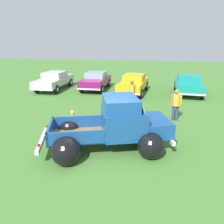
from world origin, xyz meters
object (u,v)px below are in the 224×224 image
(vintage_pickup_truck, at_px, (116,128))
(spectator_0, at_px, (176,103))
(spectator_1, at_px, (132,93))
(show_car_0, at_px, (55,80))
(show_car_2, at_px, (134,83))
(show_car_1, at_px, (96,80))
(lane_cone_0, at_px, (73,114))
(show_car_3, at_px, (188,84))

(vintage_pickup_truck, xyz_separation_m, spectator_0, (2.37, 3.38, 0.14))
(spectator_0, bearing_deg, spectator_1, -133.33)
(show_car_0, xyz_separation_m, spectator_1, (6.96, -4.02, 0.17))
(vintage_pickup_truck, xyz_separation_m, show_car_2, (-0.35, 8.93, 0.02))
(show_car_0, height_order, show_car_2, same)
(vintage_pickup_truck, bearing_deg, spectator_1, 70.40)
(spectator_1, bearing_deg, show_car_1, -7.12)
(vintage_pickup_truck, bearing_deg, show_car_1, 90.47)
(spectator_0, bearing_deg, show_car_2, -163.84)
(vintage_pickup_truck, distance_m, show_car_1, 10.27)
(vintage_pickup_truck, xyz_separation_m, lane_cone_0, (-2.69, 2.39, -0.45))
(spectator_0, distance_m, lane_cone_0, 5.19)
(show_car_3, bearing_deg, spectator_0, -9.96)
(vintage_pickup_truck, xyz_separation_m, spectator_1, (-0.03, 4.96, 0.19))
(show_car_1, relative_size, spectator_0, 2.66)
(vintage_pickup_truck, bearing_deg, show_car_3, 48.73)
(show_car_0, distance_m, show_car_1, 3.46)
(show_car_2, distance_m, spectator_1, 3.99)
(show_car_1, relative_size, show_car_2, 0.93)
(show_car_3, bearing_deg, vintage_pickup_truck, -18.90)
(vintage_pickup_truck, height_order, spectator_1, vintage_pickup_truck)
(show_car_0, bearing_deg, spectator_0, 56.60)
(show_car_0, xyz_separation_m, show_car_2, (6.63, -0.05, -0.00))
(show_car_0, relative_size, show_car_2, 1.06)
(show_car_2, height_order, spectator_0, spectator_0)
(spectator_1, bearing_deg, lane_cone_0, 89.60)
(lane_cone_0, bearing_deg, show_car_1, 96.99)
(show_car_1, xyz_separation_m, spectator_0, (5.95, -6.25, 0.12))
(show_car_0, xyz_separation_m, show_car_1, (3.40, 0.65, -0.00))
(show_car_0, distance_m, lane_cone_0, 7.88)
(show_car_3, bearing_deg, spectator_1, -37.00)
(spectator_0, height_order, spectator_1, spectator_1)
(show_car_1, height_order, show_car_2, same)
(show_car_1, bearing_deg, vintage_pickup_truck, 19.36)
(show_car_2, bearing_deg, spectator_0, 30.67)
(show_car_0, relative_size, show_car_1, 1.14)
(spectator_0, bearing_deg, vintage_pickup_truck, -44.91)
(vintage_pickup_truck, relative_size, show_car_3, 1.17)
(show_car_0, bearing_deg, show_car_3, 90.35)
(vintage_pickup_truck, height_order, show_car_1, vintage_pickup_truck)
(show_car_2, bearing_deg, show_car_3, 102.66)
(vintage_pickup_truck, relative_size, show_car_1, 1.19)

